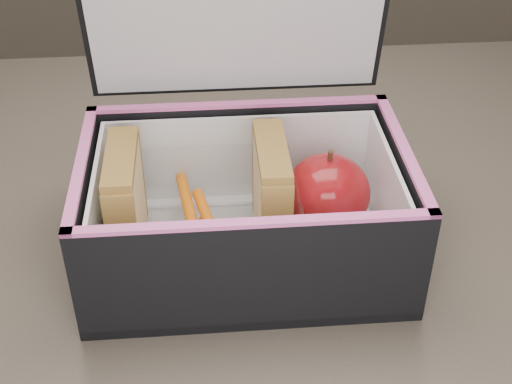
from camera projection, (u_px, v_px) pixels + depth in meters
kitchen_table at (251, 294)px, 0.75m from camera, size 1.20×0.80×0.75m
lunch_bag at (245, 200)px, 0.63m from camera, size 0.28×0.22×0.28m
plastic_tub at (200, 216)px, 0.63m from camera, size 0.17×0.12×0.07m
sandwich_left at (126, 203)px, 0.61m from camera, size 0.03×0.09×0.10m
sandwich_right at (271, 196)px, 0.62m from camera, size 0.03×0.09×0.10m
carrot_sticks at (206, 242)px, 0.63m from camera, size 0.06×0.14×0.03m
paper_napkin at (331, 227)px, 0.67m from camera, size 0.08×0.09×0.01m
red_apple at (327, 193)px, 0.64m from camera, size 0.08×0.08×0.08m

